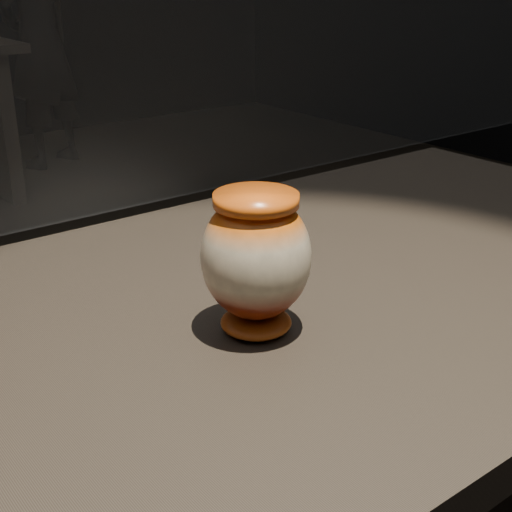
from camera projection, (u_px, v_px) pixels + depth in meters
The scene contains 3 objects.
display_plinth at pixel (169, 507), 0.97m from camera, with size 2.00×0.80×0.90m.
main_vase at pixel (256, 258), 0.84m from camera, with size 0.13×0.13×0.18m.
visitor at pixel (39, 42), 4.67m from camera, with size 0.60×0.39×1.64m, color black.
Camera 1 is at (-0.37, -0.68, 1.32)m, focal length 50.00 mm.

